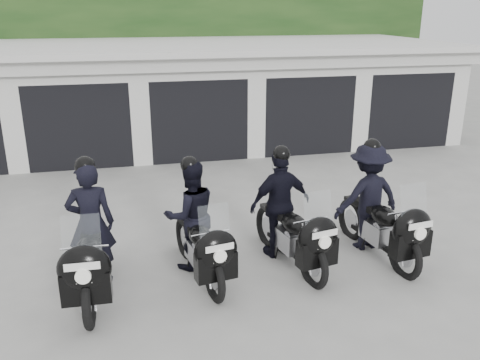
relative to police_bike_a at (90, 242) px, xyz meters
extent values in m
plane|color=#9E9D98|center=(2.56, 0.83, -0.82)|extent=(80.00, 80.00, 0.00)
cube|color=silver|center=(2.56, 9.33, 0.58)|extent=(16.00, 6.00, 2.80)
cube|color=silver|center=(2.56, 9.13, 2.06)|extent=(16.40, 6.80, 0.16)
cube|color=silver|center=(2.56, 6.08, 1.83)|extent=(16.40, 0.12, 0.40)
cube|color=black|center=(2.56, 6.31, -0.70)|extent=(16.00, 0.06, 0.24)
cube|color=silver|center=(-2.09, 6.48, 0.58)|extent=(0.50, 0.50, 2.80)
cube|color=black|center=(-0.54, 7.53, 0.28)|extent=(2.60, 2.60, 2.20)
cube|color=silver|center=(-0.54, 6.48, 1.68)|extent=(2.60, 0.50, 0.60)
cube|color=silver|center=(1.01, 6.48, 0.58)|extent=(0.50, 0.50, 2.80)
cube|color=black|center=(2.56, 7.53, 0.28)|extent=(2.60, 2.60, 2.20)
cube|color=silver|center=(2.56, 6.48, 1.68)|extent=(2.60, 0.50, 0.60)
cube|color=silver|center=(4.11, 6.48, 0.58)|extent=(0.50, 0.50, 2.80)
cube|color=black|center=(5.66, 7.53, 0.28)|extent=(2.60, 2.60, 2.20)
cube|color=silver|center=(5.66, 6.48, 1.68)|extent=(2.60, 0.50, 0.60)
cube|color=silver|center=(7.21, 6.48, 0.58)|extent=(0.50, 0.50, 2.80)
cube|color=black|center=(8.76, 7.53, 0.28)|extent=(2.60, 2.60, 2.20)
cube|color=silver|center=(8.76, 6.48, 1.68)|extent=(2.60, 0.50, 0.60)
cube|color=silver|center=(10.31, 6.48, 0.58)|extent=(0.50, 0.50, 2.80)
cube|color=#173513|center=(2.56, 13.33, 1.33)|extent=(20.00, 2.00, 4.30)
cylinder|color=black|center=(-3.94, 14.83, 0.83)|extent=(0.24, 0.24, 3.30)
cylinder|color=black|center=(5.56, 14.83, 0.83)|extent=(0.24, 0.24, 3.30)
cylinder|color=black|center=(10.06, 14.83, 0.83)|extent=(0.24, 0.24, 3.30)
torus|color=black|center=(-0.02, -0.79, -0.48)|extent=(0.14, 0.80, 0.80)
torus|color=black|center=(0.02, 0.78, -0.48)|extent=(0.14, 0.80, 0.80)
cube|color=#B2B2B7|center=(0.00, 0.02, -0.40)|extent=(0.30, 0.61, 0.35)
cube|color=black|center=(0.00, 0.00, -0.58)|extent=(0.13, 1.42, 0.07)
ellipsoid|color=black|center=(0.00, -0.17, -0.03)|extent=(0.37, 0.64, 0.31)
cube|color=black|center=(0.01, 0.30, -0.01)|extent=(0.30, 0.61, 0.11)
ellipsoid|color=black|center=(-0.02, -0.87, 0.03)|extent=(0.70, 0.38, 0.66)
cube|color=black|center=(-0.02, -0.87, -0.22)|extent=(0.64, 0.26, 0.44)
cube|color=#B2BFC6|center=(-0.02, -0.84, 0.47)|extent=(0.48, 0.14, 0.56)
cylinder|color=silver|center=(-0.02, -0.66, 0.23)|extent=(0.61, 0.05, 0.03)
cube|color=white|center=(-0.03, -1.06, 0.16)|extent=(0.44, 0.03, 0.10)
cube|color=white|center=(-0.03, -1.03, -0.03)|extent=(0.20, 0.02, 0.11)
imported|color=black|center=(0.01, 0.33, 0.14)|extent=(0.71, 0.48, 1.92)
sphere|color=black|center=(0.01, 0.33, 1.04)|extent=(0.29, 0.29, 0.29)
torus|color=black|center=(1.70, -0.55, -0.50)|extent=(0.24, 0.75, 0.74)
torus|color=black|center=(1.45, 0.89, -0.50)|extent=(0.24, 0.75, 0.74)
cube|color=#B2B2B7|center=(1.57, 0.19, -0.43)|extent=(0.36, 0.60, 0.33)
cube|color=black|center=(1.58, 0.17, -0.60)|extent=(0.31, 1.32, 0.06)
ellipsoid|color=black|center=(1.60, 0.02, -0.09)|extent=(0.43, 0.63, 0.29)
cube|color=black|center=(1.53, 0.45, -0.07)|extent=(0.36, 0.60, 0.10)
ellipsoid|color=black|center=(1.72, -0.63, -0.03)|extent=(0.69, 0.44, 0.61)
cube|color=black|center=(1.72, -0.63, -0.26)|extent=(0.62, 0.32, 0.41)
cube|color=#B2BFC6|center=(1.71, -0.60, 0.38)|extent=(0.46, 0.19, 0.52)
cylinder|color=silver|center=(1.68, -0.43, 0.16)|extent=(0.57, 0.13, 0.03)
cube|color=white|center=(1.75, -0.80, 0.10)|extent=(0.40, 0.09, 0.09)
cube|color=white|center=(1.74, -0.77, -0.09)|extent=(0.18, 0.05, 0.10)
imported|color=black|center=(1.52, 0.47, 0.07)|extent=(0.97, 0.81, 1.78)
sphere|color=black|center=(1.52, 0.47, 0.91)|extent=(0.27, 0.27, 0.27)
torus|color=black|center=(3.23, -0.51, -0.49)|extent=(0.26, 0.77, 0.77)
torus|color=black|center=(2.93, 0.97, -0.49)|extent=(0.26, 0.77, 0.77)
cube|color=#B2B2B7|center=(3.08, 0.25, -0.42)|extent=(0.38, 0.62, 0.34)
cube|color=black|center=(3.08, 0.23, -0.59)|extent=(0.35, 1.35, 0.06)
ellipsoid|color=black|center=(3.11, 0.08, -0.06)|extent=(0.45, 0.66, 0.30)
cube|color=black|center=(3.02, 0.52, -0.04)|extent=(0.38, 0.62, 0.10)
ellipsoid|color=black|center=(3.25, -0.59, 0.00)|extent=(0.72, 0.47, 0.63)
cube|color=black|center=(3.25, -0.59, -0.24)|extent=(0.64, 0.35, 0.42)
cube|color=#B2BFC6|center=(3.24, -0.56, 0.42)|extent=(0.48, 0.21, 0.54)
cylinder|color=silver|center=(3.20, -0.38, 0.19)|extent=(0.58, 0.14, 0.03)
cube|color=white|center=(3.28, -0.77, 0.13)|extent=(0.41, 0.10, 0.09)
cube|color=white|center=(3.27, -0.73, -0.06)|extent=(0.19, 0.05, 0.10)
imported|color=black|center=(3.02, 0.54, 0.10)|extent=(1.18, 0.81, 1.84)
sphere|color=black|center=(3.02, 0.54, 0.96)|extent=(0.28, 0.28, 0.28)
torus|color=black|center=(4.72, -0.57, -0.49)|extent=(0.22, 0.79, 0.78)
torus|color=black|center=(4.51, 0.95, -0.49)|extent=(0.22, 0.79, 0.78)
cube|color=#B2B2B7|center=(4.61, 0.21, -0.41)|extent=(0.35, 0.62, 0.34)
cube|color=black|center=(4.62, 0.19, -0.58)|extent=(0.27, 1.39, 0.06)
ellipsoid|color=black|center=(4.64, 0.03, -0.05)|extent=(0.43, 0.66, 0.31)
cube|color=black|center=(4.58, 0.48, -0.03)|extent=(0.35, 0.62, 0.11)
ellipsoid|color=black|center=(4.73, -0.66, 0.01)|extent=(0.71, 0.44, 0.64)
cube|color=black|center=(4.73, -0.66, -0.23)|extent=(0.64, 0.32, 0.43)
cube|color=#B2BFC6|center=(4.73, -0.63, 0.44)|extent=(0.48, 0.19, 0.54)
cylinder|color=silver|center=(4.70, -0.45, 0.21)|extent=(0.60, 0.11, 0.03)
cube|color=white|center=(4.76, -0.84, 0.14)|extent=(0.42, 0.07, 0.10)
cube|color=white|center=(4.75, -0.81, -0.05)|extent=(0.19, 0.04, 0.11)
imported|color=black|center=(4.57, 0.50, 0.12)|extent=(1.28, 0.78, 1.87)
sphere|color=black|center=(4.57, 0.50, 0.99)|extent=(0.29, 0.29, 0.29)
camera|label=1|loc=(0.62, -6.91, 3.20)|focal=38.00mm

